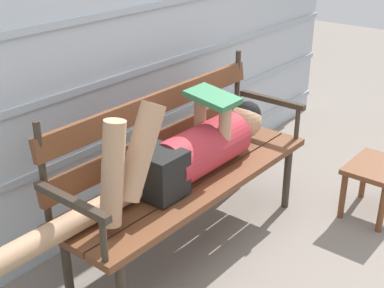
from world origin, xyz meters
TOP-DOWN VIEW (x-y plane):
  - ground_plane at (0.00, 0.00)m, footprint 12.00×12.00m
  - house_siding at (0.00, 0.62)m, footprint 4.55×0.08m
  - park_bench at (-0.00, 0.14)m, footprint 1.56×0.48m
  - reclining_person at (-0.06, 0.07)m, footprint 1.73×0.25m
  - footstool at (0.94, -0.54)m, footprint 0.39×0.29m

SIDE VIEW (x-z plane):
  - ground_plane at x=0.00m, z-range 0.00..0.00m
  - footstool at x=0.94m, z-range 0.10..0.42m
  - park_bench at x=0.00m, z-range 0.03..0.94m
  - reclining_person at x=-0.06m, z-range 0.32..0.85m
  - house_siding at x=0.00m, z-range 0.00..2.40m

